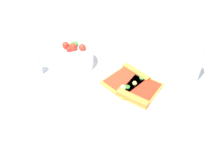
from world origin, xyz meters
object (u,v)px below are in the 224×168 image
at_px(salad_bowl, 74,56).
at_px(pizza_slice_near, 139,91).
at_px(plate, 132,89).
at_px(soda_glass, 191,61).
at_px(pepper_shaker, 36,64).
at_px(pizza_slice_far, 127,80).

bearing_deg(salad_bowl, pizza_slice_near, -166.40).
distance_m(plate, soda_glass, 0.20).
height_order(salad_bowl, pepper_shaker, salad_bowl).
distance_m(salad_bowl, pepper_shaker, 0.12).
bearing_deg(pizza_slice_near, pizza_slice_far, -9.07).
bearing_deg(pizza_slice_far, soda_glass, -120.46).
bearing_deg(pepper_shaker, pizza_slice_near, -148.40).
bearing_deg(pepper_shaker, soda_glass, -132.67).
height_order(plate, pizza_slice_near, pizza_slice_near).
distance_m(plate, pizza_slice_near, 0.03).
xyz_separation_m(plate, pizza_slice_far, (0.03, -0.01, 0.01)).
bearing_deg(plate, pizza_slice_far, -13.16).
height_order(soda_glass, pepper_shaker, soda_glass).
bearing_deg(pizza_slice_far, pizza_slice_near, 170.93).
distance_m(soda_glass, pepper_shaker, 0.48).
height_order(pizza_slice_near, pizza_slice_far, pizza_slice_far).
relative_size(plate, pizza_slice_far, 2.01).
height_order(pizza_slice_far, salad_bowl, salad_bowl).
distance_m(salad_bowl, soda_glass, 0.37).
height_order(pizza_slice_far, pepper_shaker, pepper_shaker).
bearing_deg(soda_glass, pizza_slice_far, 59.54).
bearing_deg(soda_glass, salad_bowl, 40.01).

